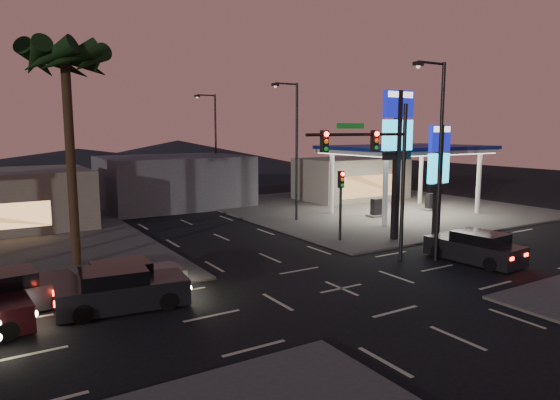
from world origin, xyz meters
TOP-DOWN VIEW (x-y plane):
  - ground at (0.00, 0.00)m, footprint 140.00×140.00m
  - corner_lot_ne at (16.00, 16.00)m, footprint 24.00×24.00m
  - gas_station at (16.00, 12.00)m, footprint 12.20×8.20m
  - convenience_store at (18.00, 21.00)m, footprint 10.00×6.00m
  - pylon_sign_tall at (8.50, 5.50)m, footprint 2.20×0.35m
  - pylon_sign_short at (11.00, 4.50)m, footprint 1.60×0.35m
  - traffic_signal_mast at (3.76, 1.99)m, footprint 6.10×0.39m
  - pedestal_signal at (5.50, 6.98)m, footprint 0.32×0.39m
  - streetlight_near at (6.79, 1.00)m, footprint 2.14×0.25m
  - streetlight_mid at (6.79, 14.00)m, footprint 2.14×0.25m
  - streetlight_far at (6.79, 28.00)m, footprint 2.14×0.25m
  - palm_a at (-9.00, 9.50)m, footprint 4.41×4.41m
  - building_far_mid at (2.00, 26.00)m, footprint 12.00×9.00m
  - hill_right at (15.00, 60.00)m, footprint 50.00×50.00m
  - hill_center at (0.00, 60.00)m, footprint 60.00×60.00m
  - car_lane_a_front at (-8.61, 2.49)m, footprint 5.02×2.48m
  - car_lane_b_front at (-8.02, 3.81)m, footprint 4.50×1.96m
  - car_lane_b_mid at (-12.26, 4.33)m, footprint 4.92×2.45m
  - suv_station at (8.52, -0.21)m, footprint 2.39×4.91m

SIDE VIEW (x-z plane):
  - ground at x=0.00m, z-range 0.00..0.00m
  - corner_lot_ne at x=16.00m, z-range 0.00..0.12m
  - car_lane_b_front at x=-8.02m, z-range -0.05..1.40m
  - car_lane_b_mid at x=-12.26m, z-range -0.06..1.50m
  - car_lane_a_front at x=-8.61m, z-range -0.06..1.53m
  - suv_station at x=8.52m, z-range -0.06..1.53m
  - convenience_store at x=18.00m, z-range 0.00..4.00m
  - hill_center at x=0.00m, z-range 0.00..4.00m
  - building_far_mid at x=2.00m, z-range 0.00..4.40m
  - hill_right at x=15.00m, z-range 0.00..5.00m
  - pedestal_signal at x=5.50m, z-range 0.77..5.07m
  - pylon_sign_short at x=11.00m, z-range 1.16..8.16m
  - gas_station at x=16.00m, z-range 2.34..7.82m
  - traffic_signal_mast at x=3.76m, z-range 1.23..9.23m
  - streetlight_near at x=6.79m, z-range 0.72..10.72m
  - streetlight_mid at x=6.79m, z-range 0.72..10.72m
  - streetlight_far at x=6.79m, z-range 0.72..10.72m
  - pylon_sign_tall at x=8.50m, z-range 1.89..10.89m
  - palm_a at x=-9.00m, z-range 4.00..14.86m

